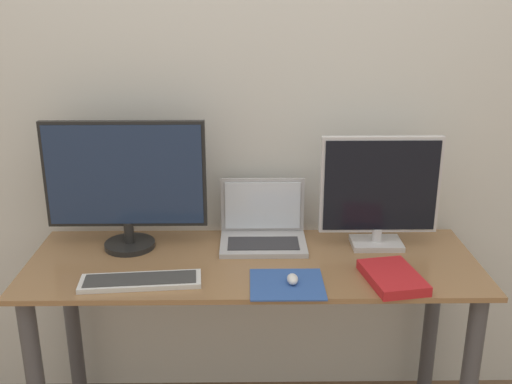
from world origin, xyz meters
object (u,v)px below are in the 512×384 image
at_px(laptop, 263,228).
at_px(monitor_right, 380,191).
at_px(monitor_left, 125,182).
at_px(mouse, 293,279).
at_px(book, 393,277).
at_px(keyboard, 141,281).

bearing_deg(laptop, monitor_right, -5.83).
height_order(monitor_left, laptop, monitor_left).
relative_size(monitor_right, laptop, 1.36).
distance_m(monitor_right, mouse, 0.49).
bearing_deg(book, monitor_left, 162.40).
height_order(monitor_left, book, monitor_left).
bearing_deg(keyboard, monitor_right, 19.29).
xyz_separation_m(monitor_left, laptop, (0.49, 0.04, -0.20)).
height_order(monitor_right, keyboard, monitor_right).
bearing_deg(book, laptop, 141.42).
distance_m(laptop, book, 0.53).
distance_m(monitor_left, monitor_right, 0.91).
height_order(monitor_left, monitor_right, monitor_left).
xyz_separation_m(monitor_right, book, (-0.01, -0.29, -0.20)).
bearing_deg(monitor_right, keyboard, -160.71).
xyz_separation_m(laptop, book, (0.41, -0.33, -0.04)).
bearing_deg(monitor_right, laptop, 174.17).
bearing_deg(laptop, mouse, -75.83).
height_order(monitor_left, mouse, monitor_left).
distance_m(keyboard, book, 0.82).
height_order(monitor_right, mouse, monitor_right).
distance_m(monitor_left, book, 0.98).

